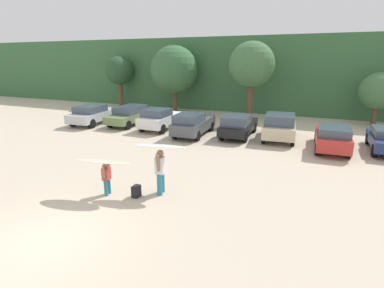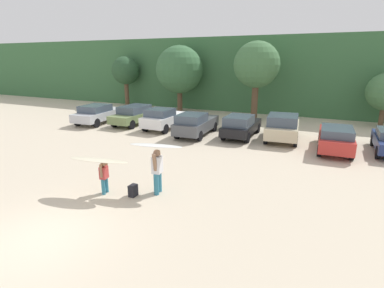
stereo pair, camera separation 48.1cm
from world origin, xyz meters
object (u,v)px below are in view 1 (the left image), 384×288
(surfboard_white, at_px, (159,146))
(surfboard_cream, at_px, (101,161))
(parked_car_white, at_px, (160,119))
(backpack_dropped, at_px, (136,191))
(parked_car_dark_gray, at_px, (193,124))
(parked_car_olive_green, at_px, (130,115))
(parked_car_champagne, at_px, (279,126))
(person_adult, at_px, (160,169))
(parked_car_black, at_px, (238,125))
(parked_car_red, at_px, (332,137))
(person_child, at_px, (107,177))
(parked_car_silver, at_px, (93,114))

(surfboard_white, xyz_separation_m, surfboard_cream, (-1.80, -1.14, -0.49))
(parked_car_white, distance_m, backpack_dropped, 11.30)
(parked_car_dark_gray, relative_size, backpack_dropped, 10.07)
(parked_car_olive_green, xyz_separation_m, parked_car_dark_gray, (5.89, -1.22, 0.01))
(parked_car_champagne, distance_m, person_adult, 10.58)
(parked_car_dark_gray, xyz_separation_m, surfboard_cream, (0.57, -9.98, 0.57))
(parked_car_black, distance_m, parked_car_red, 5.77)
(parked_car_champagne, height_order, parked_car_red, parked_car_champagne)
(parked_car_white, height_order, parked_car_red, parked_car_white)
(parked_car_red, relative_size, surfboard_cream, 1.84)
(parked_car_olive_green, relative_size, parked_car_white, 1.10)
(parked_car_white, relative_size, surfboard_white, 1.83)
(parked_car_white, xyz_separation_m, backpack_dropped, (4.66, -10.28, -0.60))
(parked_car_olive_green, xyz_separation_m, person_adult, (8.37, -10.18, 0.19))
(backpack_dropped, bearing_deg, parked_car_champagne, 70.75)
(parked_car_dark_gray, height_order, surfboard_cream, parked_car_dark_gray)
(parked_car_olive_green, bearing_deg, person_adult, -140.29)
(person_child, bearing_deg, surfboard_white, -159.99)
(parked_car_black, bearing_deg, parked_car_champagne, -84.49)
(parked_car_champagne, bearing_deg, surfboard_cream, 150.69)
(parked_car_silver, bearing_deg, person_adult, -134.52)
(parked_car_black, xyz_separation_m, parked_car_champagne, (2.63, 0.29, 0.10))
(parked_car_dark_gray, xyz_separation_m, parked_car_champagne, (5.53, 1.17, 0.07))
(parked_car_silver, relative_size, parked_car_white, 1.22)
(parked_car_silver, height_order, person_adult, person_adult)
(parked_car_silver, xyz_separation_m, surfboard_cream, (9.38, -10.39, 0.58))
(parked_car_silver, xyz_separation_m, parked_car_black, (11.72, 0.48, -0.02))
(person_child, bearing_deg, parked_car_red, -139.12)
(parked_car_olive_green, distance_m, parked_car_dark_gray, 6.02)
(parked_car_olive_green, height_order, surfboard_cream, parked_car_olive_green)
(parked_car_champagne, bearing_deg, parked_car_olive_green, 84.43)
(parked_car_black, distance_m, person_child, 10.97)
(parked_car_silver, relative_size, backpack_dropped, 10.70)
(parked_car_black, xyz_separation_m, backpack_dropped, (-1.13, -10.48, -0.56))
(parked_car_red, bearing_deg, parked_car_white, 84.67)
(parked_car_black, xyz_separation_m, surfboard_white, (-0.54, -9.73, 1.09))
(person_child, xyz_separation_m, backpack_dropped, (1.13, 0.25, -0.50))
(surfboard_cream, bearing_deg, parked_car_olive_green, -69.64)
(parked_car_dark_gray, bearing_deg, surfboard_white, -167.73)
(parked_car_champagne, bearing_deg, parked_car_red, -115.85)
(parked_car_red, xyz_separation_m, backpack_dropped, (-6.84, -9.61, -0.56))
(parked_car_olive_green, height_order, parked_car_white, parked_car_white)
(parked_car_red, xyz_separation_m, surfboard_white, (-6.25, -8.86, 1.09))
(parked_car_olive_green, bearing_deg, person_child, -149.17)
(parked_car_white, distance_m, parked_car_dark_gray, 2.97)
(parked_car_white, xyz_separation_m, parked_car_red, (11.50, -0.67, -0.05))
(parked_car_olive_green, distance_m, person_child, 12.85)
(parked_car_dark_gray, height_order, person_child, parked_car_dark_gray)
(parked_car_silver, height_order, person_child, parked_car_silver)
(parked_car_silver, distance_m, surfboard_white, 14.55)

